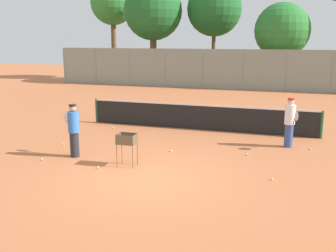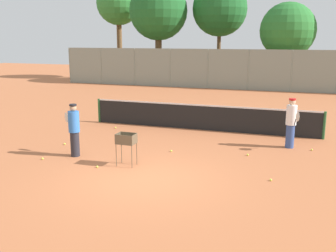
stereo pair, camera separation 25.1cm
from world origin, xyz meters
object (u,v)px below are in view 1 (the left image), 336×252
object	(u,v)px
player_red_cap	(290,122)
player_white_outfit	(74,130)
tennis_net	(199,117)
ball_cart	(127,142)

from	to	relation	value
player_red_cap	player_white_outfit	bearing A→B (deg)	-86.15
tennis_net	player_white_outfit	bearing A→B (deg)	-120.39
tennis_net	player_white_outfit	xyz separation A→B (m)	(-2.92, -4.99, 0.33)
tennis_net	ball_cart	xyz separation A→B (m)	(-0.92, -5.32, 0.19)
tennis_net	player_red_cap	xyz separation A→B (m)	(3.63, -1.64, 0.35)
tennis_net	ball_cart	bearing A→B (deg)	-99.79
tennis_net	ball_cart	size ratio (longest dim) A/B	9.81
tennis_net	ball_cart	distance (m)	5.40
player_white_outfit	ball_cart	xyz separation A→B (m)	(2.01, -0.33, -0.14)
tennis_net	player_white_outfit	distance (m)	5.79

